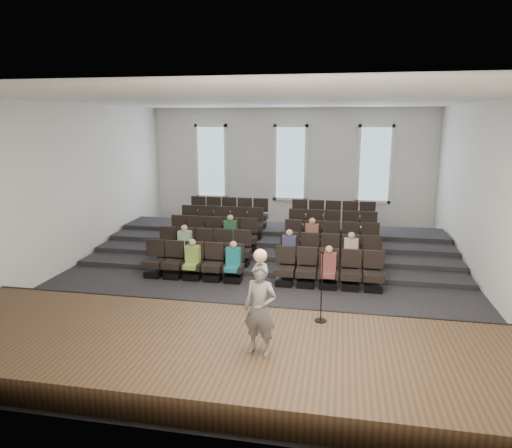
# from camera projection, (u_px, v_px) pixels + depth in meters

# --- Properties ---
(ground) EXTENTS (14.00, 14.00, 0.00)m
(ground) POSITION_uv_depth(u_px,v_px,m) (262.00, 276.00, 13.39)
(ground) COLOR black
(ground) RESTS_ON ground
(ceiling) EXTENTS (12.00, 14.00, 0.02)m
(ceiling) POSITION_uv_depth(u_px,v_px,m) (263.00, 100.00, 12.28)
(ceiling) COLOR white
(ceiling) RESTS_ON ground
(wall_back) EXTENTS (12.00, 0.04, 5.00)m
(wall_back) POSITION_uv_depth(u_px,v_px,m) (290.00, 167.00, 19.56)
(wall_back) COLOR silver
(wall_back) RESTS_ON ground
(wall_front) EXTENTS (12.00, 0.04, 5.00)m
(wall_front) POSITION_uv_depth(u_px,v_px,m) (173.00, 271.00, 6.11)
(wall_front) COLOR silver
(wall_front) RESTS_ON ground
(wall_left) EXTENTS (0.04, 14.00, 5.00)m
(wall_left) POSITION_uv_depth(u_px,v_px,m) (69.00, 187.00, 13.92)
(wall_left) COLOR silver
(wall_left) RESTS_ON ground
(wall_right) EXTENTS (0.04, 14.00, 5.00)m
(wall_right) POSITION_uv_depth(u_px,v_px,m) (492.00, 199.00, 11.75)
(wall_right) COLOR silver
(wall_right) RESTS_ON ground
(stage) EXTENTS (11.80, 3.60, 0.50)m
(stage) POSITION_uv_depth(u_px,v_px,m) (215.00, 354.00, 8.45)
(stage) COLOR #47301E
(stage) RESTS_ON ground
(stage_lip) EXTENTS (11.80, 0.06, 0.52)m
(stage_lip) POSITION_uv_depth(u_px,v_px,m) (237.00, 315.00, 10.14)
(stage_lip) COLOR black
(stage_lip) RESTS_ON ground
(risers) EXTENTS (11.80, 4.80, 0.60)m
(risers) POSITION_uv_depth(u_px,v_px,m) (277.00, 242.00, 16.38)
(risers) COLOR black
(risers) RESTS_ON ground
(seating_rows) EXTENTS (6.80, 4.70, 1.67)m
(seating_rows) POSITION_uv_depth(u_px,v_px,m) (270.00, 241.00, 14.71)
(seating_rows) COLOR black
(seating_rows) RESTS_ON ground
(windows) EXTENTS (8.44, 0.10, 3.24)m
(windows) POSITION_uv_depth(u_px,v_px,m) (290.00, 163.00, 19.45)
(windows) COLOR white
(windows) RESTS_ON wall_back
(audience) EXTENTS (5.45, 2.64, 1.10)m
(audience) POSITION_uv_depth(u_px,v_px,m) (264.00, 247.00, 13.52)
(audience) COLOR #82A341
(audience) RESTS_ON seating_rows
(speaker) EXTENTS (0.67, 0.52, 1.63)m
(speaker) POSITION_uv_depth(u_px,v_px,m) (260.00, 309.00, 7.81)
(speaker) COLOR slate
(speaker) RESTS_ON stage
(mic_stand) EXTENTS (0.25, 0.25, 1.48)m
(mic_stand) POSITION_uv_depth(u_px,v_px,m) (321.00, 301.00, 9.15)
(mic_stand) COLOR black
(mic_stand) RESTS_ON stage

